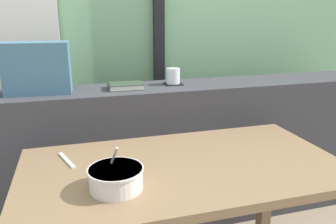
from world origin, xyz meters
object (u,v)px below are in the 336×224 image
at_px(juice_glass, 173,77).
at_px(fork_utensil, 67,160).
at_px(breakfast_table, 183,186).
at_px(throw_pillow, 37,68).
at_px(coaster_square, 173,84).
at_px(soup_bowl, 116,178).
at_px(closed_book, 125,86).

height_order(juice_glass, fork_utensil, juice_glass).
distance_m(breakfast_table, fork_utensil, 0.49).
height_order(juice_glass, throw_pillow, throw_pillow).
height_order(coaster_square, fork_utensil, coaster_square).
xyz_separation_m(coaster_square, soup_bowl, (-0.44, -0.78, -0.15)).
bearing_deg(fork_utensil, soup_bowl, -78.10).
bearing_deg(coaster_square, juice_glass, 0.00).
distance_m(juice_glass, soup_bowl, 0.91).
bearing_deg(fork_utensil, breakfast_table, -38.25).
distance_m(coaster_square, closed_book, 0.29).
relative_size(throw_pillow, fork_utensil, 1.88).
height_order(breakfast_table, closed_book, closed_book).
height_order(breakfast_table, soup_bowl, soup_bowl).
bearing_deg(breakfast_table, juice_glass, 76.74).
distance_m(coaster_square, juice_glass, 0.04).
bearing_deg(soup_bowl, fork_utensil, 120.38).
relative_size(juice_glass, fork_utensil, 0.52).
xyz_separation_m(juice_glass, fork_utensil, (-0.61, -0.49, -0.23)).
relative_size(closed_book, fork_utensil, 1.13).
height_order(closed_book, soup_bowl, closed_book).
height_order(throw_pillow, soup_bowl, throw_pillow).
distance_m(coaster_square, soup_bowl, 0.91).
distance_m(breakfast_table, coaster_square, 0.73).
bearing_deg(throw_pillow, coaster_square, 2.10).
bearing_deg(coaster_square, throw_pillow, -177.90).
distance_m(juice_glass, fork_utensil, 0.82).
relative_size(throw_pillow, soup_bowl, 1.66).
bearing_deg(coaster_square, soup_bowl, -119.59).
bearing_deg(juice_glass, breakfast_table, -103.26).
height_order(juice_glass, soup_bowl, juice_glass).
bearing_deg(fork_utensil, closed_book, 36.25).
bearing_deg(breakfast_table, fork_utensil, 160.24).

